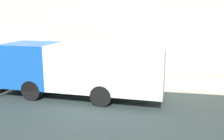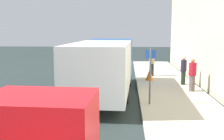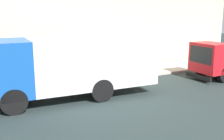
{
  "view_description": "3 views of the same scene",
  "coord_description": "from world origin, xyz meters",
  "px_view_note": "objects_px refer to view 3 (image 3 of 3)",
  "views": [
    {
      "loc": [
        -10.72,
        -2.74,
        4.25
      ],
      "look_at": [
        1.11,
        -0.33,
        1.55
      ],
      "focal_mm": 40.2,
      "sensor_mm": 36.0,
      "label": 1
    },
    {
      "loc": [
        2.45,
        -11.9,
        3.34
      ],
      "look_at": [
        1.78,
        -0.76,
        1.63
      ],
      "focal_mm": 42.53,
      "sensor_mm": 36.0,
      "label": 2
    },
    {
      "loc": [
        -10.0,
        4.77,
        3.77
      ],
      "look_at": [
        0.72,
        -0.81,
        1.22
      ],
      "focal_mm": 42.59,
      "sensor_mm": 36.0,
      "label": 3
    }
  ],
  "objects_px": {
    "pedestrian_walking": "(30,62)",
    "street_sign_post": "(87,55)",
    "small_flatbed_truck": "(223,61)",
    "large_utility_truck": "(64,64)"
  },
  "relations": [
    {
      "from": "pedestrian_walking",
      "to": "street_sign_post",
      "type": "distance_m",
      "value": 3.6
    },
    {
      "from": "large_utility_truck",
      "to": "pedestrian_walking",
      "type": "xyz_separation_m",
      "value": [
        4.53,
        0.63,
        -0.56
      ]
    },
    {
      "from": "small_flatbed_truck",
      "to": "pedestrian_walking",
      "type": "distance_m",
      "value": 11.46
    },
    {
      "from": "large_utility_truck",
      "to": "street_sign_post",
      "type": "distance_m",
      "value": 2.9
    },
    {
      "from": "large_utility_truck",
      "to": "street_sign_post",
      "type": "height_order",
      "value": "large_utility_truck"
    },
    {
      "from": "large_utility_truck",
      "to": "small_flatbed_truck",
      "type": "xyz_separation_m",
      "value": [
        -0.5,
        -9.67,
        -0.59
      ]
    },
    {
      "from": "pedestrian_walking",
      "to": "street_sign_post",
      "type": "height_order",
      "value": "street_sign_post"
    },
    {
      "from": "street_sign_post",
      "to": "small_flatbed_truck",
      "type": "bearing_deg",
      "value": -108.83
    },
    {
      "from": "pedestrian_walking",
      "to": "large_utility_truck",
      "type": "bearing_deg",
      "value": 70.26
    },
    {
      "from": "small_flatbed_truck",
      "to": "street_sign_post",
      "type": "bearing_deg",
      "value": 73.52
    }
  ]
}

